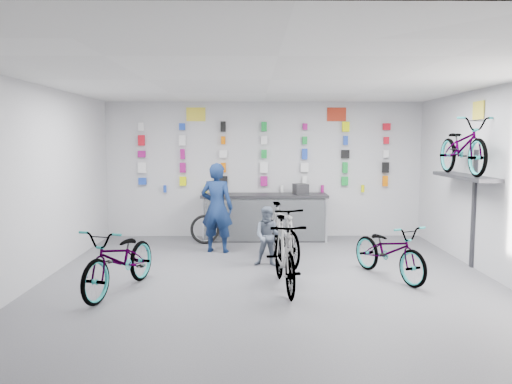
{
  "coord_description": "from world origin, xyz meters",
  "views": [
    {
      "loc": [
        -0.26,
        -7.1,
        2.17
      ],
      "look_at": [
        -0.2,
        1.4,
        1.27
      ],
      "focal_mm": 35.0,
      "sensor_mm": 36.0,
      "label": 1
    }
  ],
  "objects_px": {
    "bike_service": "(282,233)",
    "bike_right": "(389,250)",
    "bike_left": "(121,259)",
    "customer": "(268,236)",
    "counter": "(264,218)",
    "bike_center": "(284,254)",
    "clerk": "(217,208)"
  },
  "relations": [
    {
      "from": "bike_center",
      "to": "bike_right",
      "type": "height_order",
      "value": "bike_center"
    },
    {
      "from": "bike_right",
      "to": "bike_service",
      "type": "height_order",
      "value": "bike_service"
    },
    {
      "from": "bike_left",
      "to": "customer",
      "type": "bearing_deg",
      "value": 50.41
    },
    {
      "from": "counter",
      "to": "clerk",
      "type": "distance_m",
      "value": 1.53
    },
    {
      "from": "counter",
      "to": "bike_center",
      "type": "xyz_separation_m",
      "value": [
        0.2,
        -3.58,
        0.04
      ]
    },
    {
      "from": "bike_right",
      "to": "bike_center",
      "type": "bearing_deg",
      "value": 174.85
    },
    {
      "from": "counter",
      "to": "customer",
      "type": "relative_size",
      "value": 2.62
    },
    {
      "from": "bike_left",
      "to": "bike_service",
      "type": "relative_size",
      "value": 1.04
    },
    {
      "from": "bike_center",
      "to": "customer",
      "type": "xyz_separation_m",
      "value": [
        -0.18,
        1.35,
        -0.01
      ]
    },
    {
      "from": "bike_right",
      "to": "bike_service",
      "type": "relative_size",
      "value": 0.95
    },
    {
      "from": "bike_left",
      "to": "customer",
      "type": "relative_size",
      "value": 1.77
    },
    {
      "from": "counter",
      "to": "bike_service",
      "type": "relative_size",
      "value": 1.54
    },
    {
      "from": "bike_center",
      "to": "bike_left",
      "type": "bearing_deg",
      "value": 177.54
    },
    {
      "from": "counter",
      "to": "bike_right",
      "type": "height_order",
      "value": "counter"
    },
    {
      "from": "bike_left",
      "to": "bike_right",
      "type": "distance_m",
      "value": 4.08
    },
    {
      "from": "counter",
      "to": "bike_service",
      "type": "distance_m",
      "value": 2.01
    },
    {
      "from": "customer",
      "to": "bike_left",
      "type": "bearing_deg",
      "value": -137.61
    },
    {
      "from": "bike_service",
      "to": "bike_right",
      "type": "bearing_deg",
      "value": -47.43
    },
    {
      "from": "bike_center",
      "to": "clerk",
      "type": "distance_m",
      "value": 2.7
    },
    {
      "from": "bike_left",
      "to": "bike_service",
      "type": "xyz_separation_m",
      "value": [
        2.4,
        1.7,
        0.05
      ]
    },
    {
      "from": "bike_service",
      "to": "customer",
      "type": "bearing_deg",
      "value": -152.63
    },
    {
      "from": "bike_center",
      "to": "bike_service",
      "type": "height_order",
      "value": "bike_service"
    },
    {
      "from": "counter",
      "to": "clerk",
      "type": "relative_size",
      "value": 1.56
    },
    {
      "from": "bike_center",
      "to": "customer",
      "type": "distance_m",
      "value": 1.36
    },
    {
      "from": "bike_left",
      "to": "bike_service",
      "type": "distance_m",
      "value": 2.94
    },
    {
      "from": "clerk",
      "to": "customer",
      "type": "height_order",
      "value": "clerk"
    },
    {
      "from": "bike_service",
      "to": "bike_center",
      "type": "bearing_deg",
      "value": -107.92
    },
    {
      "from": "bike_left",
      "to": "bike_service",
      "type": "height_order",
      "value": "bike_service"
    },
    {
      "from": "counter",
      "to": "bike_left",
      "type": "bearing_deg",
      "value": -120.05
    },
    {
      "from": "counter",
      "to": "bike_center",
      "type": "relative_size",
      "value": 1.55
    },
    {
      "from": "bike_left",
      "to": "bike_center",
      "type": "xyz_separation_m",
      "value": [
        2.34,
        0.11,
        0.04
      ]
    },
    {
      "from": "bike_left",
      "to": "customer",
      "type": "distance_m",
      "value": 2.6
    }
  ]
}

